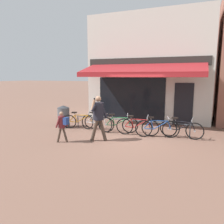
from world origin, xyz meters
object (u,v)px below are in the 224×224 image
(bicycle_red, at_px, (137,127))
(bicycle_blue, at_px, (157,128))
(pedestrian_child, at_px, (62,123))
(pedestrian_adult, at_px, (98,114))
(bicycle_green, at_px, (118,124))
(bicycle_black, at_px, (181,129))
(litter_bin, at_px, (64,116))
(bicycle_orange, at_px, (80,121))
(bicycle_silver, at_px, (96,123))

(bicycle_red, xyz_separation_m, bicycle_blue, (0.81, 0.05, -0.01))
(bicycle_red, height_order, pedestrian_child, pedestrian_child)
(bicycle_red, bearing_deg, pedestrian_adult, -139.98)
(bicycle_green, bearing_deg, bicycle_red, -24.20)
(bicycle_green, relative_size, pedestrian_adult, 0.98)
(bicycle_blue, xyz_separation_m, bicycle_black, (0.90, 0.22, -0.00))
(bicycle_blue, height_order, bicycle_black, bicycle_black)
(bicycle_blue, distance_m, bicycle_black, 0.93)
(pedestrian_child, height_order, litter_bin, pedestrian_child)
(bicycle_orange, xyz_separation_m, pedestrian_child, (0.46, -2.07, 0.36))
(bicycle_green, bearing_deg, litter_bin, 162.95)
(bicycle_silver, relative_size, bicycle_black, 0.99)
(pedestrian_adult, distance_m, pedestrian_child, 1.37)
(bicycle_orange, bearing_deg, pedestrian_adult, -59.60)
(bicycle_orange, xyz_separation_m, pedestrian_adult, (1.61, -1.40, 0.68))
(bicycle_silver, xyz_separation_m, bicycle_green, (1.05, -0.02, 0.01))
(bicycle_silver, height_order, pedestrian_adult, pedestrian_adult)
(bicycle_blue, bearing_deg, bicycle_red, 169.14)
(bicycle_orange, xyz_separation_m, litter_bin, (-0.90, -0.02, 0.17))
(bicycle_orange, relative_size, bicycle_red, 0.94)
(litter_bin, bearing_deg, pedestrian_adult, -28.86)
(bicycle_orange, height_order, pedestrian_child, pedestrian_child)
(bicycle_orange, height_order, pedestrian_adult, pedestrian_adult)
(bicycle_red, distance_m, bicycle_black, 1.73)
(bicycle_black, bearing_deg, pedestrian_adult, -147.34)
(bicycle_silver, relative_size, pedestrian_adult, 0.98)
(pedestrian_adult, bearing_deg, bicycle_green, -99.25)
(bicycle_black, bearing_deg, pedestrian_child, -146.60)
(bicycle_green, bearing_deg, pedestrian_child, -141.82)
(bicycle_silver, xyz_separation_m, pedestrian_adult, (0.77, -1.37, 0.68))
(bicycle_silver, distance_m, pedestrian_adult, 1.71)
(bicycle_blue, relative_size, litter_bin, 1.63)
(bicycle_silver, relative_size, litter_bin, 1.60)
(bicycle_orange, distance_m, bicycle_blue, 3.58)
(bicycle_black, bearing_deg, bicycle_blue, -161.14)
(bicycle_silver, height_order, pedestrian_child, pedestrian_child)
(bicycle_red, bearing_deg, bicycle_green, 165.71)
(bicycle_red, bearing_deg, bicycle_blue, -2.87)
(bicycle_silver, distance_m, bicycle_black, 3.64)
(bicycle_blue, height_order, litter_bin, litter_bin)
(bicycle_silver, height_order, bicycle_red, bicycle_red)
(bicycle_silver, bearing_deg, bicycle_blue, 9.33)
(bicycle_red, xyz_separation_m, pedestrian_adult, (-1.17, -1.23, 0.66))
(bicycle_orange, distance_m, bicycle_black, 4.48)
(bicycle_red, height_order, bicycle_black, bicycle_red)
(bicycle_red, relative_size, pedestrian_child, 1.54)
(bicycle_green, bearing_deg, bicycle_black, -13.05)
(bicycle_green, height_order, bicycle_red, bicycle_red)
(bicycle_orange, xyz_separation_m, bicycle_red, (2.77, -0.17, 0.02))
(bicycle_black, xyz_separation_m, pedestrian_adult, (-2.88, -1.51, 0.67))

